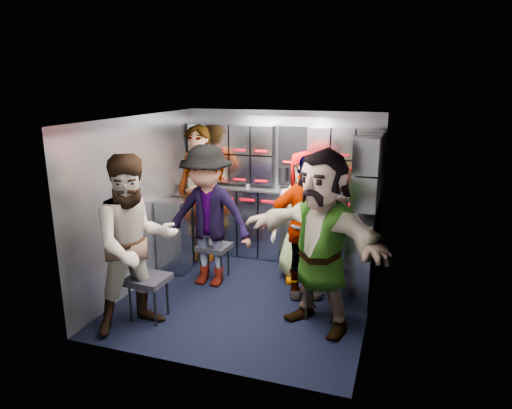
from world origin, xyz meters
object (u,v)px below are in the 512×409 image
(jump_seat_mid_right, at_px, (307,260))
(attendant_arc_e, at_px, (321,241))
(jump_seat_mid_left, at_px, (214,249))
(attendant_arc_b, at_px, (207,217))
(jump_seat_near_left, at_px, (148,282))
(jump_seat_near_right, at_px, (322,285))
(jump_seat_center, at_px, (306,243))
(attendant_arc_d, at_px, (305,227))
(attendant_arc_c, at_px, (304,217))
(attendant_standing, at_px, (199,194))
(attendant_arc_a, at_px, (135,244))

(jump_seat_mid_right, distance_m, attendant_arc_e, 1.05)
(jump_seat_mid_left, xyz_separation_m, attendant_arc_b, (0.00, -0.18, 0.48))
(jump_seat_near_left, distance_m, attendant_arc_e, 1.88)
(jump_seat_near_right, bearing_deg, jump_seat_center, 110.70)
(jump_seat_center, bearing_deg, attendant_arc_b, -147.60)
(attendant_arc_d, bearing_deg, attendant_arc_c, 86.33)
(jump_seat_mid_left, height_order, jump_seat_near_right, jump_seat_mid_left)
(jump_seat_center, xyz_separation_m, attendant_arc_c, (0.00, -0.18, 0.41))
(jump_seat_near_right, xyz_separation_m, attendant_arc_e, (0.00, -0.18, 0.56))
(attendant_arc_e, bearing_deg, jump_seat_mid_left, 179.04)
(jump_seat_mid_right, bearing_deg, attendant_standing, 163.98)
(jump_seat_mid_left, relative_size, attendant_arc_c, 0.27)
(attendant_arc_a, bearing_deg, jump_seat_center, 4.14)
(attendant_arc_c, distance_m, attendant_arc_d, 0.46)
(jump_seat_mid_right, relative_size, attendant_arc_d, 0.26)
(jump_seat_mid_right, distance_m, attendant_arc_a, 2.12)
(attendant_standing, bearing_deg, jump_seat_mid_left, -37.89)
(jump_seat_mid_left, distance_m, attendant_arc_c, 1.22)
(jump_seat_near_left, distance_m, jump_seat_mid_left, 1.22)
(attendant_standing, bearing_deg, attendant_arc_b, -45.62)
(attendant_standing, xyz_separation_m, attendant_arc_e, (1.96, -1.32, -0.02))
(jump_seat_mid_right, distance_m, jump_seat_near_right, 0.72)
(attendant_standing, distance_m, attendant_arc_a, 1.93)
(jump_seat_mid_right, distance_m, attendant_arc_c, 0.54)
(jump_seat_near_right, relative_size, attendant_arc_e, 0.24)
(jump_seat_center, bearing_deg, jump_seat_mid_left, -154.85)
(jump_seat_near_left, xyz_separation_m, attendant_arc_e, (1.76, 0.42, 0.51))
(jump_seat_center, xyz_separation_m, attendant_arc_b, (-1.09, -0.69, 0.46))
(attendant_arc_a, distance_m, attendant_arc_b, 1.22)
(attendant_standing, bearing_deg, attendant_arc_a, -71.74)
(attendant_arc_a, bearing_deg, attendant_arc_c, 1.38)
(attendant_arc_e, bearing_deg, jump_seat_mid_right, 135.65)
(jump_seat_mid_right, xyz_separation_m, jump_seat_near_right, (0.30, -0.66, 0.01))
(attendant_arc_a, height_order, attendant_arc_d, attendant_arc_a)
(attendant_arc_d, distance_m, attendant_arc_e, 0.73)
(attendant_arc_b, height_order, attendant_arc_c, attendant_arc_b)
(jump_seat_mid_left, height_order, jump_seat_center, jump_seat_center)
(jump_seat_mid_right, height_order, attendant_standing, attendant_standing)
(attendant_arc_c, bearing_deg, jump_seat_near_left, -146.02)
(attendant_arc_a, bearing_deg, attendant_arc_d, -9.63)
(jump_seat_center, height_order, attendant_arc_c, attendant_arc_c)
(attendant_arc_d, relative_size, attendant_arc_e, 0.91)
(jump_seat_mid_right, bearing_deg, jump_seat_near_left, -139.28)
(jump_seat_near_left, height_order, jump_seat_mid_left, jump_seat_near_left)
(jump_seat_mid_left, height_order, attendant_arc_e, attendant_arc_e)
(jump_seat_mid_left, relative_size, attendant_standing, 0.24)
(jump_seat_mid_left, height_order, attendant_standing, attendant_standing)
(attendant_arc_c, height_order, attendant_arc_d, attendant_arc_d)
(attendant_arc_b, bearing_deg, jump_seat_center, 32.96)
(attendant_arc_e, bearing_deg, attendant_arc_c, 136.79)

